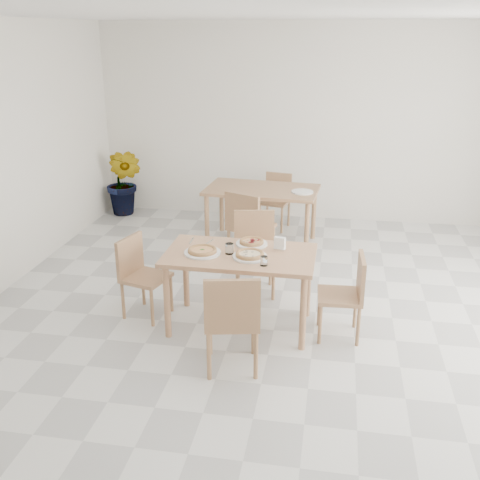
% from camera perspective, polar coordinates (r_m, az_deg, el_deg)
% --- Properties ---
extents(main_table, '(1.38, 0.79, 0.75)m').
position_cam_1_polar(main_table, '(5.17, -0.00, -2.30)').
color(main_table, tan).
rests_on(main_table, ground).
extents(chair_south, '(0.52, 0.52, 0.89)m').
position_cam_1_polar(chair_south, '(4.54, -0.81, -7.75)').
color(chair_south, '#9D714E').
rests_on(chair_south, ground).
extents(chair_north, '(0.51, 0.51, 0.87)m').
position_cam_1_polar(chair_north, '(5.99, 1.49, -0.62)').
color(chair_north, '#9D714E').
rests_on(chair_north, ground).
extents(chair_west, '(0.49, 0.49, 0.80)m').
position_cam_1_polar(chair_west, '(5.57, -10.18, -3.09)').
color(chair_west, '#9D714E').
rests_on(chair_west, ground).
extents(chair_east, '(0.42, 0.42, 0.80)m').
position_cam_1_polar(chair_east, '(5.18, 10.95, -5.08)').
color(chair_east, '#9D714E').
rests_on(chair_east, ground).
extents(plate_margherita, '(0.34, 0.34, 0.02)m').
position_cam_1_polar(plate_margherita, '(5.14, -3.84, -1.28)').
color(plate_margherita, white).
rests_on(plate_margherita, main_table).
extents(plate_mushroom, '(0.31, 0.31, 0.02)m').
position_cam_1_polar(plate_mushroom, '(5.04, 1.00, -1.69)').
color(plate_mushroom, white).
rests_on(plate_mushroom, main_table).
extents(plate_pepperoni, '(0.30, 0.30, 0.02)m').
position_cam_1_polar(plate_pepperoni, '(5.34, 1.19, -0.38)').
color(plate_pepperoni, white).
rests_on(plate_pepperoni, main_table).
extents(pizza_margherita, '(0.33, 0.33, 0.03)m').
position_cam_1_polar(pizza_margherita, '(5.13, -3.85, -1.05)').
color(pizza_margherita, tan).
rests_on(pizza_margherita, plate_margherita).
extents(pizza_mushroom, '(0.34, 0.34, 0.03)m').
position_cam_1_polar(pizza_mushroom, '(5.03, 1.00, -1.45)').
color(pizza_mushroom, tan).
rests_on(pizza_mushroom, plate_mushroom).
extents(pizza_pepperoni, '(0.29, 0.29, 0.03)m').
position_cam_1_polar(pizza_pepperoni, '(5.33, 1.19, -0.15)').
color(pizza_pepperoni, tan).
rests_on(pizza_pepperoni, plate_pepperoni).
extents(tumbler_a, '(0.08, 0.08, 0.10)m').
position_cam_1_polar(tumbler_a, '(5.11, -1.08, -0.89)').
color(tumbler_a, white).
rests_on(tumbler_a, main_table).
extents(tumbler_b, '(0.06, 0.06, 0.08)m').
position_cam_1_polar(tumbler_b, '(4.86, 2.44, -2.14)').
color(tumbler_b, white).
rests_on(tumbler_b, main_table).
extents(napkin_holder, '(0.12, 0.08, 0.12)m').
position_cam_1_polar(napkin_holder, '(5.21, 4.06, -0.40)').
color(napkin_holder, silver).
rests_on(napkin_holder, main_table).
extents(fork_a, '(0.02, 0.18, 0.01)m').
position_cam_1_polar(fork_a, '(5.45, -4.95, -0.09)').
color(fork_a, silver).
rests_on(fork_a, main_table).
extents(fork_b, '(0.06, 0.16, 0.01)m').
position_cam_1_polar(fork_b, '(5.40, -3.15, -0.23)').
color(fork_b, silver).
rests_on(fork_b, main_table).
extents(second_table, '(1.49, 0.93, 0.75)m').
position_cam_1_polar(second_table, '(7.29, 2.23, 4.60)').
color(second_table, '#9D714E').
rests_on(second_table, ground).
extents(chair_back_s, '(0.60, 0.60, 0.92)m').
position_cam_1_polar(chair_back_s, '(6.61, 0.75, 1.72)').
color(chair_back_s, '#9D714E').
rests_on(chair_back_s, ground).
extents(chair_back_n, '(0.45, 0.45, 0.77)m').
position_cam_1_polar(chair_back_n, '(8.01, 3.71, 4.43)').
color(chair_back_n, '#9D714E').
rests_on(chair_back_n, ground).
extents(plate_empty, '(0.27, 0.27, 0.02)m').
position_cam_1_polar(plate_empty, '(7.12, 6.35, 4.88)').
color(plate_empty, white).
rests_on(plate_empty, second_table).
extents(potted_plant, '(0.66, 0.59, 1.02)m').
position_cam_1_polar(potted_plant, '(8.69, -11.67, 5.77)').
color(potted_plant, '#1B5D1C').
rests_on(potted_plant, ground).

